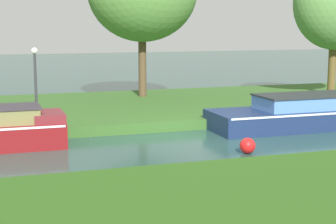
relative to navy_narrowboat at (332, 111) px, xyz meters
name	(u,v)px	position (x,y,z in m)	size (l,w,h in m)	color
ground_plane	(197,142)	(-6.28, -1.20, -0.57)	(120.00, 120.00, 0.00)	#264740
riverbank_far	(142,107)	(-6.28, 5.80, -0.37)	(72.00, 10.00, 0.40)	#345D25
navy_narrowboat	(332,111)	(0.00, 0.00, 0.00)	(9.94, 2.43, 1.31)	navy
lamp_post	(35,75)	(-11.35, 2.29, 1.58)	(0.24, 0.24, 2.77)	#333338
channel_buoy	(248,146)	(-5.41, -3.30, -0.32)	(0.50, 0.50, 0.50)	red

